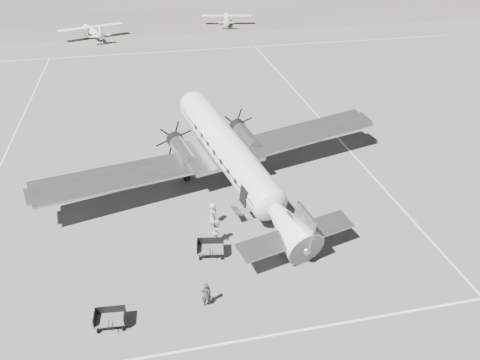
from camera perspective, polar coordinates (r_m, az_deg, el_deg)
name	(u,v)px	position (r m, az deg, el deg)	size (l,w,h in m)	color
ground	(227,192)	(35.90, -1.54, -1.50)	(260.00, 260.00, 0.00)	#61615F
taxi_line_near	(278,334)	(25.50, 4.71, -18.23)	(60.00, 0.15, 0.01)	silver
taxi_line_right	(372,176)	(39.54, 15.80, 0.53)	(0.15, 80.00, 0.01)	silver
taxi_line_left	(5,156)	(45.96, -26.76, 2.66)	(0.15, 60.00, 0.01)	silver
taxi_line_horizon	(177,51)	(72.62, -7.72, 15.30)	(90.00, 0.15, 0.01)	silver
dc3_airliner	(234,160)	(34.61, -0.70, 2.42)	(28.69, 19.91, 5.46)	#B3B3B5
light_plane_left	(93,32)	(81.99, -17.53, 16.79)	(10.44, 8.47, 2.17)	white
light_plane_right	(227,20)	(88.29, -1.65, 18.96)	(9.06, 7.35, 1.88)	white
baggage_cart_near	(211,249)	(29.65, -3.61, -8.37)	(1.78, 1.26, 1.01)	#565656
baggage_cart_far	(110,319)	(26.34, -15.54, -16.04)	(1.67, 1.18, 0.94)	#565656
ground_crew	(206,294)	(26.31, -4.13, -13.72)	(0.58, 0.38, 1.59)	#303030
ramp_agent	(218,231)	(30.41, -2.72, -6.23)	(0.88, 0.68, 1.80)	silver
passenger	(213,214)	(32.14, -3.32, -4.11)	(0.80, 0.52, 1.64)	#AFAFAD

